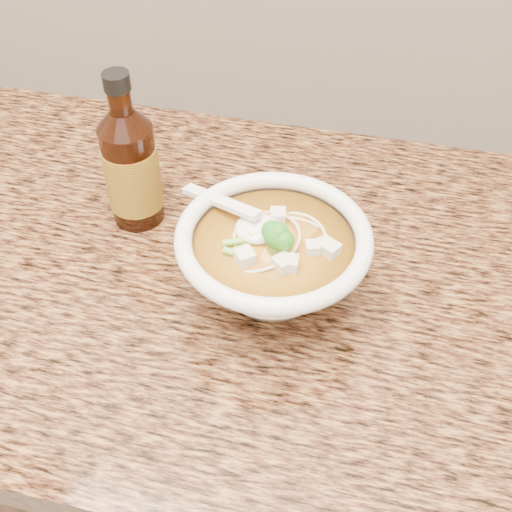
# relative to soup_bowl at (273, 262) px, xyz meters

# --- Properties ---
(cabinet) EXTENTS (4.00, 0.65, 0.86)m
(cabinet) POSITION_rel_soup_bowl_xyz_m (-0.17, 0.04, -0.52)
(cabinet) COLOR black
(cabinet) RESTS_ON ground
(counter_slab) EXTENTS (4.00, 0.68, 0.04)m
(counter_slab) POSITION_rel_soup_bowl_xyz_m (-0.17, 0.04, -0.07)
(counter_slab) COLOR olive
(counter_slab) RESTS_ON cabinet
(soup_bowl) EXTENTS (0.24, 0.22, 0.12)m
(soup_bowl) POSITION_rel_soup_bowl_xyz_m (0.00, 0.00, 0.00)
(soup_bowl) COLOR white
(soup_bowl) RESTS_ON counter_slab
(hot_sauce_bottle) EXTENTS (0.09, 0.09, 0.21)m
(hot_sauce_bottle) POSITION_rel_soup_bowl_xyz_m (-0.20, 0.09, 0.03)
(hot_sauce_bottle) COLOR #331307
(hot_sauce_bottle) RESTS_ON counter_slab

